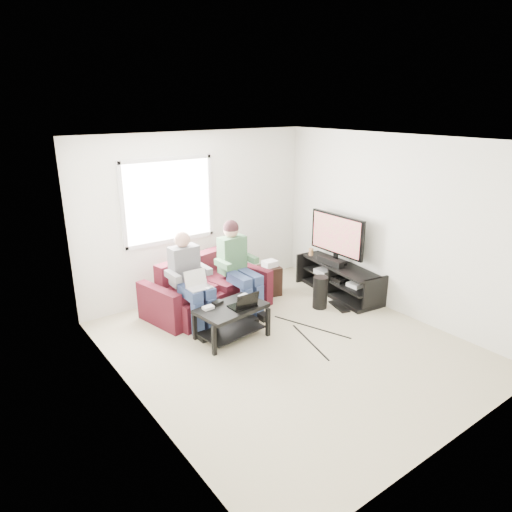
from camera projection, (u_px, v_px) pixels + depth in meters
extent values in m
plane|color=#BBB392|center=(288.00, 346.00, 5.92)|extent=(4.50, 4.50, 0.00)
plane|color=white|center=(293.00, 140.00, 5.09)|extent=(4.50, 4.50, 0.00)
plane|color=silver|center=(198.00, 215.00, 7.23)|extent=(4.50, 0.00, 4.50)
plane|color=silver|center=(465.00, 318.00, 3.79)|extent=(4.50, 0.00, 4.50)
plane|color=silver|center=(132.00, 289.00, 4.39)|extent=(0.00, 4.50, 4.50)
plane|color=silver|center=(395.00, 226.00, 6.63)|extent=(0.00, 4.50, 4.50)
cube|color=white|center=(168.00, 201.00, 6.84)|extent=(1.40, 0.01, 1.20)
cube|color=silver|center=(169.00, 201.00, 6.83)|extent=(1.48, 0.04, 1.28)
cube|color=#401013|center=(207.00, 299.00, 6.85)|extent=(1.53, 1.03, 0.40)
cube|color=#401013|center=(196.00, 268.00, 6.97)|extent=(1.42, 0.49, 0.41)
cube|color=#401013|center=(159.00, 307.00, 6.39)|extent=(0.32, 0.87, 0.57)
cube|color=#401013|center=(250.00, 282.00, 7.26)|extent=(0.32, 0.87, 0.57)
cube|color=#401013|center=(187.00, 289.00, 6.56)|extent=(0.78, 0.76, 0.10)
cube|color=#401013|center=(227.00, 279.00, 6.95)|extent=(0.78, 0.76, 0.10)
cube|color=navy|center=(190.00, 293.00, 6.14)|extent=(0.16, 0.45, 0.14)
cube|color=navy|center=(203.00, 289.00, 6.25)|extent=(0.16, 0.45, 0.14)
cube|color=navy|center=(198.00, 319.00, 6.10)|extent=(0.13, 0.13, 0.50)
cube|color=navy|center=(211.00, 315.00, 6.21)|extent=(0.13, 0.13, 0.50)
cube|color=slate|center=(184.00, 265.00, 6.35)|extent=(0.40, 0.22, 0.55)
sphere|color=tan|center=(182.00, 239.00, 6.25)|extent=(0.22, 0.22, 0.22)
cube|color=navy|center=(239.00, 280.00, 6.58)|extent=(0.16, 0.45, 0.14)
cube|color=navy|center=(250.00, 277.00, 6.70)|extent=(0.16, 0.45, 0.14)
cube|color=navy|center=(247.00, 304.00, 6.55)|extent=(0.13, 0.13, 0.50)
cube|color=navy|center=(258.00, 301.00, 6.66)|extent=(0.13, 0.13, 0.50)
cube|color=#4F5151|center=(232.00, 254.00, 6.80)|extent=(0.40, 0.22, 0.55)
sphere|color=tan|center=(231.00, 230.00, 6.70)|extent=(0.22, 0.22, 0.22)
sphere|color=#31181C|center=(231.00, 228.00, 6.68)|extent=(0.23, 0.23, 0.23)
cube|color=black|center=(231.00, 308.00, 6.00)|extent=(0.97, 0.67, 0.05)
cube|color=black|center=(232.00, 331.00, 6.11)|extent=(0.88, 0.58, 0.02)
cube|color=black|center=(214.00, 341.00, 5.65)|extent=(0.05, 0.05, 0.40)
cube|color=black|center=(268.00, 322.00, 6.12)|extent=(0.05, 0.05, 0.40)
cube|color=black|center=(195.00, 326.00, 6.03)|extent=(0.05, 0.05, 0.40)
cube|color=black|center=(247.00, 309.00, 6.50)|extent=(0.05, 0.05, 0.40)
cube|color=silver|center=(208.00, 308.00, 5.92)|extent=(0.14, 0.10, 0.04)
cube|color=black|center=(218.00, 303.00, 6.07)|extent=(0.16, 0.12, 0.04)
cube|color=gray|center=(243.00, 296.00, 6.27)|extent=(0.16, 0.12, 0.04)
cube|color=black|center=(340.00, 266.00, 7.38)|extent=(0.67, 1.59, 0.04)
cube|color=black|center=(339.00, 279.00, 7.46)|extent=(0.62, 1.52, 0.03)
cube|color=black|center=(338.00, 292.00, 7.53)|extent=(0.67, 1.59, 0.06)
cube|color=black|center=(375.00, 294.00, 6.88)|extent=(0.46, 0.10, 0.51)
cube|color=black|center=(308.00, 267.00, 8.03)|extent=(0.46, 0.10, 0.51)
cube|color=black|center=(335.00, 262.00, 7.44)|extent=(0.12, 0.40, 0.04)
cube|color=black|center=(336.00, 257.00, 7.42)|extent=(0.06, 0.06, 0.12)
cube|color=black|center=(337.00, 234.00, 7.30)|extent=(0.05, 1.10, 0.65)
cube|color=#D73264|center=(336.00, 235.00, 7.28)|extent=(0.01, 1.01, 0.58)
cube|color=black|center=(330.00, 261.00, 7.37)|extent=(0.12, 0.50, 0.10)
cylinder|color=#AF7B4B|center=(311.00, 252.00, 7.81)|extent=(0.08, 0.08, 0.12)
cube|color=silver|center=(358.00, 284.00, 7.14)|extent=(0.30, 0.22, 0.06)
cube|color=gray|center=(326.00, 271.00, 7.67)|extent=(0.34, 0.26, 0.08)
cube|color=black|center=(341.00, 277.00, 7.40)|extent=(0.38, 0.30, 0.07)
cylinder|color=black|center=(320.00, 292.00, 6.95)|extent=(0.22, 0.22, 0.50)
cube|color=black|center=(339.00, 306.00, 7.04)|extent=(0.26, 0.46, 0.02)
cube|color=black|center=(270.00, 280.00, 7.46)|extent=(0.32, 0.32, 0.48)
cube|color=silver|center=(270.00, 264.00, 7.37)|extent=(0.22, 0.18, 0.10)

